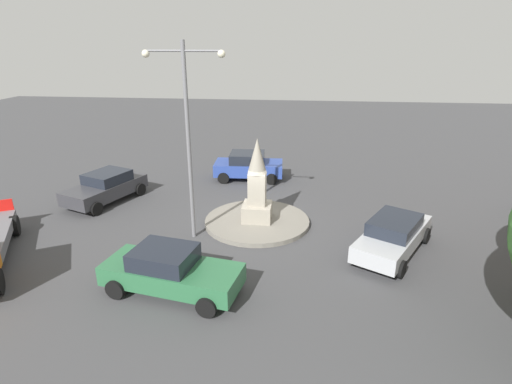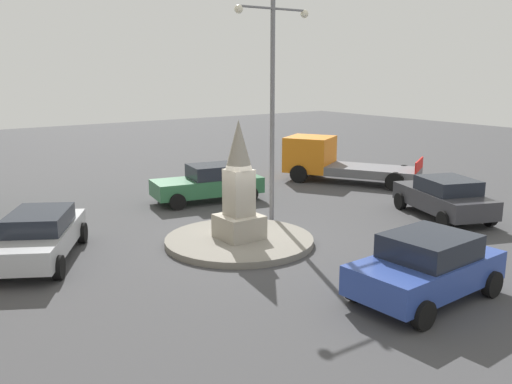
{
  "view_description": "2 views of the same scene",
  "coord_description": "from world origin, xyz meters",
  "views": [
    {
      "loc": [
        -1.79,
        16.11,
        7.6
      ],
      "look_at": [
        -0.04,
        0.77,
        1.78
      ],
      "focal_mm": 28.12,
      "sensor_mm": 36.0,
      "label": 1
    },
    {
      "loc": [
        -9.27,
        -13.74,
        5.34
      ],
      "look_at": [
        0.03,
        -0.86,
        1.8
      ],
      "focal_mm": 39.01,
      "sensor_mm": 36.0,
      "label": 2
    }
  ],
  "objects": [
    {
      "name": "monument",
      "position": [
        0.0,
        0.0,
        1.73
      ],
      "size": [
        1.25,
        1.25,
        3.66
      ],
      "color": "#9E9687",
      "rests_on": "traffic_island"
    },
    {
      "name": "traffic_island",
      "position": [
        0.0,
        0.0,
        0.1
      ],
      "size": [
        4.62,
        4.62,
        0.2
      ],
      "primitive_type": "cylinder",
      "color": "gray",
      "rests_on": "ground"
    },
    {
      "name": "car_green_far_side",
      "position": [
        2.18,
        5.45,
        0.76
      ],
      "size": [
        4.66,
        2.56,
        1.51
      ],
      "color": "#2D6B42",
      "rests_on": "ground"
    },
    {
      "name": "streetlamp",
      "position": [
        2.46,
        1.56,
        4.64
      ],
      "size": [
        3.03,
        0.28,
        7.66
      ],
      "color": "slate",
      "rests_on": "ground"
    },
    {
      "name": "car_silver_passing",
      "position": [
        -5.41,
        2.02,
        0.75
      ],
      "size": [
        3.64,
        4.68,
        1.43
      ],
      "color": "#B7BABF",
      "rests_on": "ground"
    },
    {
      "name": "ground_plane",
      "position": [
        0.0,
        0.0,
        0.0
      ],
      "size": [
        80.0,
        80.0,
        0.0
      ],
      "primitive_type": "plane",
      "color": "#424244"
    },
    {
      "name": "car_blue_parked_left",
      "position": [
        1.19,
        -6.09,
        0.81
      ],
      "size": [
        4.0,
        2.23,
        1.57
      ],
      "color": "#2D479E",
      "rests_on": "ground"
    },
    {
      "name": "car_dark_grey_parked_right",
      "position": [
        7.83,
        -1.78,
        0.77
      ],
      "size": [
        3.16,
        4.53,
        1.49
      ],
      "color": "#38383D",
      "rests_on": "ground"
    },
    {
      "name": "truck_orange_approaching",
      "position": [
        9.19,
        5.61,
        1.01
      ],
      "size": [
        4.94,
        6.51,
        2.1
      ],
      "color": "orange",
      "rests_on": "ground"
    }
  ]
}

